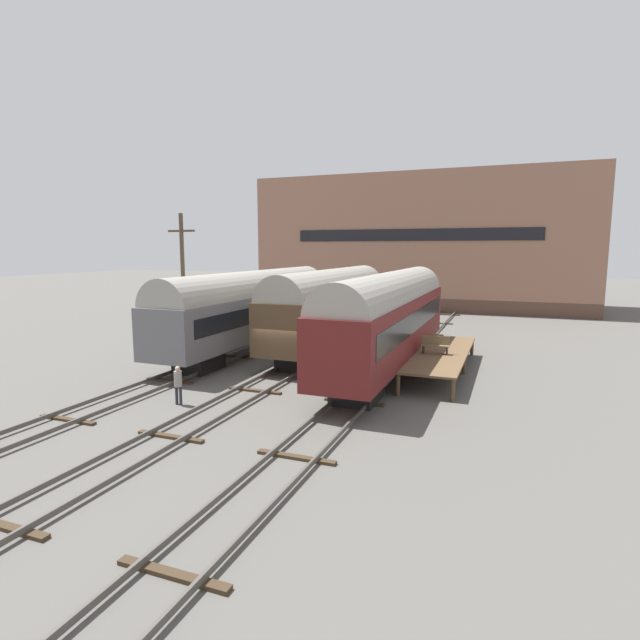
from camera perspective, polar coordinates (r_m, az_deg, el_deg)
The scene contains 12 objects.
ground_plane at distance 25.63m, azimuth -4.20°, elevation -6.41°, with size 200.00×200.00×0.00m, color #56544F.
track_left at distance 27.89m, azimuth -13.01°, elevation -5.09°, with size 2.60×60.00×0.26m.
track_middle at distance 25.59m, azimuth -4.20°, elevation -6.10°, with size 2.60×60.00×0.26m.
track_right at distance 24.01m, azimuth 6.08°, elevation -7.09°, with size 2.60×60.00×0.26m.
train_car_maroon at distance 26.42m, azimuth 7.96°, elevation 0.60°, with size 2.89×17.60×5.23m.
train_car_brown at distance 31.38m, azimuth 1.17°, elevation 1.75°, with size 3.03×15.38×5.17m.
train_car_grey at distance 31.97m, azimuth -7.73°, elevation 1.68°, with size 3.03×18.19×5.06m.
station_platform at distance 26.86m, azimuth 13.68°, elevation -3.80°, with size 2.66×10.26×1.07m.
bench at distance 26.38m, azimuth 13.06°, elevation -2.71°, with size 1.40×0.40×0.91m.
person_worker at distance 21.58m, azimuth -15.92°, elevation -6.80°, with size 0.32×0.32×1.64m.
utility_pole at distance 30.72m, azimuth -15.36°, elevation 4.08°, with size 1.80×0.24×8.48m.
warehouse_building at distance 58.50m, azimuth 11.70°, elevation 8.65°, with size 35.22×13.27×14.20m.
Camera 1 is at (10.71, -22.37, 6.44)m, focal length 28.00 mm.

